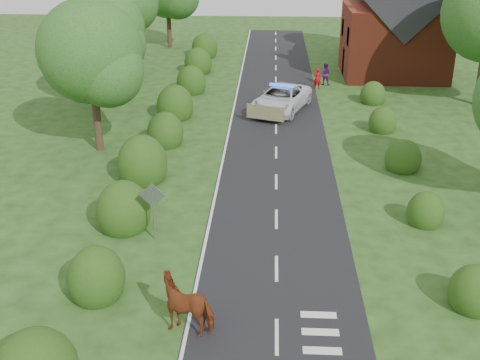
# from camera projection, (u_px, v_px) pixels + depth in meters

# --- Properties ---
(ground) EXTENTS (120.00, 120.00, 0.00)m
(ground) POSITION_uv_depth(u_px,v_px,m) (276.00, 269.00, 22.74)
(ground) COLOR #263E15
(road) EXTENTS (6.00, 70.00, 0.02)m
(road) POSITION_uv_depth(u_px,v_px,m) (276.00, 134.00, 36.40)
(road) COLOR black
(road) RESTS_ON ground
(road_markings) EXTENTS (4.96, 70.00, 0.01)m
(road_markings) POSITION_uv_depth(u_px,v_px,m) (248.00, 146.00, 34.59)
(road_markings) COLOR white
(road_markings) RESTS_ON road
(hedgerow_left) EXTENTS (2.75, 50.41, 3.00)m
(hedgerow_left) POSITION_uv_depth(u_px,v_px,m) (159.00, 140.00, 33.41)
(hedgerow_left) COLOR #1D4810
(hedgerow_left) RESTS_ON ground
(hedgerow_right) EXTENTS (2.10, 45.78, 2.10)m
(hedgerow_right) POSITION_uv_depth(u_px,v_px,m) (399.00, 151.00, 32.41)
(hedgerow_right) COLOR #1D4810
(hedgerow_right) RESTS_ON ground
(tree_left_a) EXTENTS (5.74, 5.60, 8.38)m
(tree_left_a) POSITION_uv_depth(u_px,v_px,m) (95.00, 56.00, 31.84)
(tree_left_a) COLOR #332316
(tree_left_a) RESTS_ON ground
(tree_left_b) EXTENTS (5.74, 5.60, 8.07)m
(tree_left_b) POSITION_uv_depth(u_px,v_px,m) (106.00, 34.00, 39.33)
(tree_left_b) COLOR #332316
(tree_left_b) RESTS_ON ground
(road_sign) EXTENTS (1.06, 0.08, 2.53)m
(road_sign) POSITION_uv_depth(u_px,v_px,m) (153.00, 203.00, 24.13)
(road_sign) COLOR gray
(road_sign) RESTS_ON ground
(house) EXTENTS (8.00, 7.40, 9.17)m
(house) POSITION_uv_depth(u_px,v_px,m) (396.00, 29.00, 48.06)
(house) COLOR maroon
(house) RESTS_ON ground
(cow) EXTENTS (2.41, 1.61, 1.57)m
(cow) POSITION_uv_depth(u_px,v_px,m) (189.00, 306.00, 19.29)
(cow) COLOR #621F0F
(cow) RESTS_ON ground
(police_van) EXTENTS (4.65, 6.63, 1.83)m
(police_van) POSITION_uv_depth(u_px,v_px,m) (281.00, 99.00, 40.42)
(police_van) COLOR silver
(police_van) RESTS_ON ground
(pedestrian_red) EXTENTS (0.60, 0.41, 1.61)m
(pedestrian_red) POSITION_uv_depth(u_px,v_px,m) (317.00, 79.00, 45.42)
(pedestrian_red) COLOR #AE0915
(pedestrian_red) RESTS_ON ground
(pedestrian_purple) EXTENTS (0.92, 0.76, 1.73)m
(pedestrian_purple) POSITION_uv_depth(u_px,v_px,m) (325.00, 74.00, 46.54)
(pedestrian_purple) COLOR #48175C
(pedestrian_purple) RESTS_ON ground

